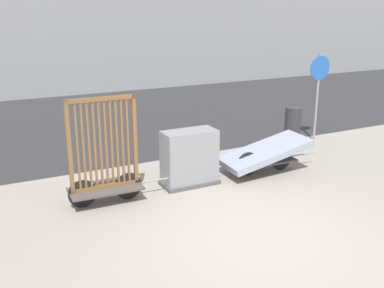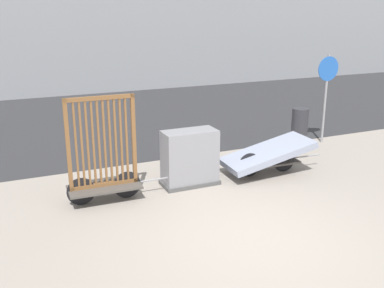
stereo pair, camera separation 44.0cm
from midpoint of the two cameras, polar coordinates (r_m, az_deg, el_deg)
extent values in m
plane|color=gray|center=(7.23, 6.84, -11.74)|extent=(60.00, 60.00, 0.00)
cube|color=#2D2D30|center=(14.80, -11.99, 3.11)|extent=(56.00, 9.12, 0.01)
cube|color=#4C4742|center=(8.44, -12.37, -5.59)|extent=(1.33, 0.66, 0.04)
cylinder|color=black|center=(8.54, -9.56, -5.29)|extent=(0.52, 0.05, 0.52)
cylinder|color=black|center=(8.38, -15.22, -6.13)|extent=(0.52, 0.05, 0.52)
cylinder|color=gray|center=(8.69, -5.89, -4.59)|extent=(0.70, 0.05, 0.03)
cube|color=brown|center=(8.42, -12.39, -5.24)|extent=(1.25, 0.10, 0.07)
cube|color=brown|center=(7.96, -13.13, 5.59)|extent=(1.25, 0.10, 0.07)
cube|color=brown|center=(8.06, -16.83, -0.51)|extent=(0.07, 0.07, 1.68)
cube|color=brown|center=(8.29, -8.78, 0.53)|extent=(0.07, 0.07, 1.68)
cube|color=brown|center=(8.08, -15.89, -0.38)|extent=(0.04, 0.05, 1.61)
cube|color=brown|center=(8.09, -15.18, -0.29)|extent=(0.04, 0.05, 1.61)
cube|color=brown|center=(8.11, -14.48, -0.20)|extent=(0.04, 0.05, 1.61)
cube|color=brown|center=(8.13, -13.79, -0.11)|extent=(0.04, 0.05, 1.61)
cube|color=brown|center=(8.14, -13.10, -0.02)|extent=(0.04, 0.05, 1.61)
cube|color=brown|center=(8.16, -12.41, 0.07)|extent=(0.04, 0.05, 1.61)
cube|color=brown|center=(8.19, -11.72, 0.15)|extent=(0.04, 0.05, 1.61)
cube|color=brown|center=(8.21, -11.04, 0.24)|extent=(0.04, 0.05, 1.61)
cube|color=brown|center=(8.23, -10.36, 0.33)|extent=(0.04, 0.05, 1.61)
cube|color=brown|center=(8.26, -9.68, 0.42)|extent=(0.04, 0.05, 1.61)
cube|color=#4C4742|center=(9.83, 7.96, -2.08)|extent=(1.34, 0.68, 0.04)
cylinder|color=black|center=(10.06, 10.02, -1.85)|extent=(0.52, 0.06, 0.52)
cylinder|color=black|center=(9.62, 5.79, -2.54)|extent=(0.52, 0.06, 0.52)
cylinder|color=gray|center=(10.38, 12.68, -1.30)|extent=(0.70, 0.06, 0.03)
cube|color=#8C93A8|center=(9.77, 8.00, -1.00)|extent=(1.96, 1.02, 0.56)
cube|color=#4C4C4C|center=(9.19, -1.70, -4.89)|extent=(1.15, 0.58, 0.08)
cube|color=gray|center=(9.00, -1.73, -1.79)|extent=(1.09, 0.52, 1.13)
cylinder|color=gray|center=(12.04, 11.53, 0.72)|extent=(0.06, 0.06, 0.32)
cylinder|color=#2D2D33|center=(11.91, 11.67, 3.00)|extent=(0.42, 0.42, 0.67)
cylinder|color=gray|center=(12.28, 14.60, 5.65)|extent=(0.06, 0.06, 2.32)
cylinder|color=blue|center=(12.14, 14.94, 9.33)|extent=(0.62, 0.02, 0.62)
camera|label=1|loc=(0.22, -91.44, -0.44)|focal=42.00mm
camera|label=2|loc=(0.22, 88.56, 0.44)|focal=42.00mm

